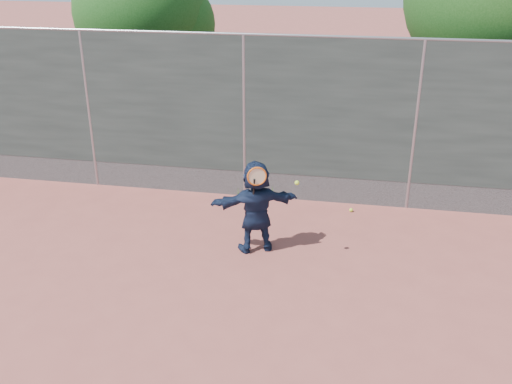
# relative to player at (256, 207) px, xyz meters

# --- Properties ---
(ground) EXTENTS (80.00, 80.00, 0.00)m
(ground) POSITION_rel_player_xyz_m (-0.59, -1.49, -0.73)
(ground) COLOR #9E4C42
(ground) RESTS_ON ground
(player) EXTENTS (1.42, 0.92, 1.47)m
(player) POSITION_rel_player_xyz_m (0.00, 0.00, 0.00)
(player) COLOR #16213D
(player) RESTS_ON ground
(ball_ground) EXTENTS (0.07, 0.07, 0.07)m
(ball_ground) POSITION_rel_player_xyz_m (1.43, 1.65, -0.70)
(ball_ground) COLOR #C7EA34
(ball_ground) RESTS_ON ground
(fence) EXTENTS (20.00, 0.06, 3.03)m
(fence) POSITION_rel_player_xyz_m (-0.59, 2.01, 0.85)
(fence) COLOR #38423D
(fence) RESTS_ON ground
(swing_action) EXTENTS (0.77, 0.15, 0.51)m
(swing_action) POSITION_rel_player_xyz_m (0.11, -0.20, 0.56)
(swing_action) COLOR #DE5E14
(swing_action) RESTS_ON ground
(tree_left) EXTENTS (3.15, 3.00, 4.53)m
(tree_left) POSITION_rel_player_xyz_m (-3.44, 5.07, 2.21)
(tree_left) COLOR #382314
(tree_left) RESTS_ON ground
(weed_clump) EXTENTS (0.68, 0.07, 0.30)m
(weed_clump) POSITION_rel_player_xyz_m (-0.30, 1.90, -0.60)
(weed_clump) COLOR #387226
(weed_clump) RESTS_ON ground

